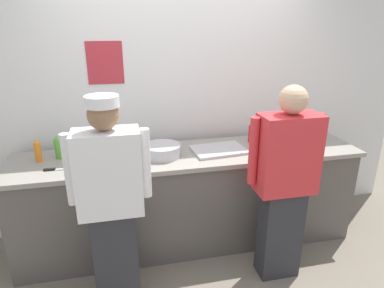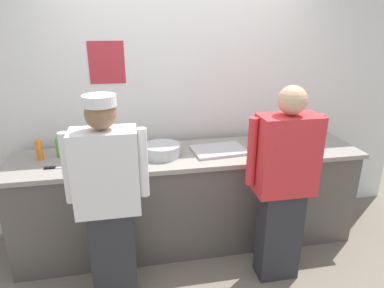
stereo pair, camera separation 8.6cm
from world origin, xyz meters
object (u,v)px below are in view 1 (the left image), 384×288
object	(u,v)px
deli_cup	(78,152)
ramekin_red_sauce	(290,136)
sheet_tray	(219,150)
ramekin_green_sauce	(299,142)
chef_center	(285,182)
plate_stack_front	(124,151)
chef_near_left	(111,200)
squeeze_bottle_spare	(38,151)
chefs_knife	(59,169)
mixing_bowl_steel	(162,151)
ramekin_yellow_sauce	(310,134)
plate_stack_rear	(275,144)
squeeze_bottle_primary	(58,147)
squeeze_bottle_secondary	(251,132)
ramekin_orange_sauce	(306,138)

from	to	relation	value
deli_cup	ramekin_red_sauce	bearing A→B (deg)	1.66
sheet_tray	ramekin_green_sauce	world-z (taller)	ramekin_green_sauce
chef_center	plate_stack_front	bearing A→B (deg)	151.09
chef_near_left	chef_center	xyz separation A→B (m)	(1.33, -0.01, 0.00)
ramekin_green_sauce	deli_cup	xyz separation A→B (m)	(-2.05, 0.13, 0.03)
squeeze_bottle_spare	chefs_knife	world-z (taller)	squeeze_bottle_spare
chefs_knife	chef_near_left	bearing A→B (deg)	-48.60
mixing_bowl_steel	ramekin_yellow_sauce	distance (m)	1.58
squeeze_bottle_spare	ramekin_yellow_sauce	bearing A→B (deg)	2.08
plate_stack_rear	squeeze_bottle_primary	xyz separation A→B (m)	(-1.93, 0.18, 0.06)
ramekin_green_sauce	chef_center	bearing A→B (deg)	-126.98
squeeze_bottle_secondary	ramekin_yellow_sauce	xyz separation A→B (m)	(0.66, 0.03, -0.07)
plate_stack_rear	chefs_knife	xyz separation A→B (m)	(-1.90, -0.07, -0.04)
chef_near_left	ramekin_yellow_sauce	bearing A→B (deg)	21.13
sheet_tray	deli_cup	xyz separation A→B (m)	(-1.24, 0.14, 0.03)
deli_cup	chef_center	bearing A→B (deg)	-24.34
plate_stack_front	squeeze_bottle_primary	world-z (taller)	squeeze_bottle_primary
squeeze_bottle_secondary	deli_cup	bearing A→B (deg)	-178.93
sheet_tray	ramekin_orange_sauce	distance (m)	0.95
plate_stack_front	chefs_knife	distance (m)	0.56
squeeze_bottle_primary	chef_center	bearing A→B (deg)	-22.30
chef_near_left	squeeze_bottle_spare	xyz separation A→B (m)	(-0.59, 0.68, 0.17)
ramekin_yellow_sauce	deli_cup	size ratio (longest dim) A/B	1.11
chef_center	plate_stack_front	xyz separation A→B (m)	(-1.21, 0.67, 0.11)
squeeze_bottle_primary	squeeze_bottle_spare	world-z (taller)	squeeze_bottle_primary
squeeze_bottle_spare	ramekin_green_sauce	xyz separation A→B (m)	(2.37, -0.10, -0.08)
squeeze_bottle_primary	ramekin_green_sauce	size ratio (longest dim) A/B	2.09
squeeze_bottle_primary	chefs_knife	bearing A→B (deg)	-83.43
plate_stack_rear	sheet_tray	bearing A→B (deg)	175.05
ramekin_green_sauce	chefs_knife	xyz separation A→B (m)	(-2.18, -0.12, -0.01)
plate_stack_rear	chefs_knife	bearing A→B (deg)	-177.87
sheet_tray	ramekin_red_sauce	bearing A→B (deg)	13.58
ramekin_green_sauce	squeeze_bottle_secondary	bearing A→B (deg)	159.15
mixing_bowl_steel	ramekin_red_sauce	size ratio (longest dim) A/B	3.68
ramekin_red_sauce	ramekin_orange_sauce	distance (m)	0.15
squeeze_bottle_secondary	squeeze_bottle_spare	bearing A→B (deg)	-178.06
squeeze_bottle_primary	mixing_bowl_steel	bearing A→B (deg)	-9.39
squeeze_bottle_secondary	chefs_knife	distance (m)	1.78
deli_cup	chefs_knife	bearing A→B (deg)	-116.74
chef_near_left	chefs_knife	xyz separation A→B (m)	(-0.41, 0.46, 0.08)
plate_stack_front	ramekin_green_sauce	bearing A→B (deg)	-2.53
squeeze_bottle_secondary	chefs_knife	world-z (taller)	squeeze_bottle_secondary
plate_stack_front	squeeze_bottle_primary	xyz separation A→B (m)	(-0.56, 0.06, 0.06)
chef_center	deli_cup	xyz separation A→B (m)	(-1.61, 0.73, 0.11)
sheet_tray	squeeze_bottle_secondary	size ratio (longest dim) A/B	2.32
chef_center	chefs_knife	distance (m)	1.80
plate_stack_rear	mixing_bowl_steel	size ratio (longest dim) A/B	0.65
squeeze_bottle_secondary	plate_stack_front	bearing A→B (deg)	-175.79
plate_stack_front	squeeze_bottle_secondary	xyz separation A→B (m)	(1.23, 0.09, 0.06)
plate_stack_rear	chefs_knife	size ratio (longest dim) A/B	0.77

